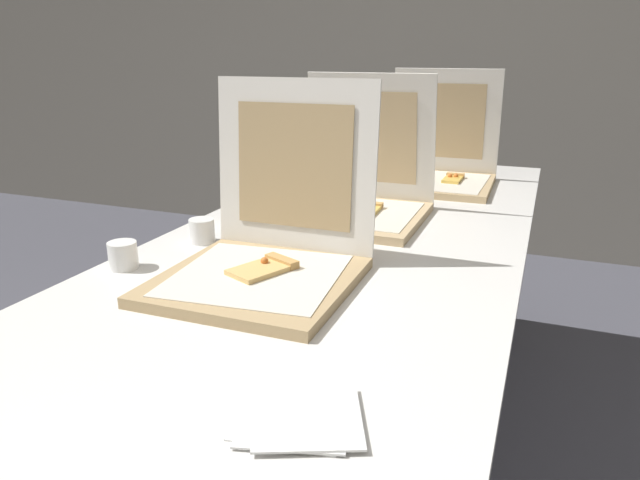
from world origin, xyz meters
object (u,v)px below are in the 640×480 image
pizza_box_back (438,169)px  pizza_box_middle (358,197)px  table (338,259)px  pizza_box_front (266,253)px  cup_white_mid (238,214)px  cup_white_near_center (202,231)px  cup_white_near_left (123,255)px  napkin_pile (299,416)px

pizza_box_back → pizza_box_middle: bearing=-106.2°
table → pizza_box_front: (-0.06, -0.28, 0.10)m
pizza_box_front → cup_white_mid: 0.40m
pizza_box_back → cup_white_near_center: 0.95m
cup_white_mid → cup_white_near_left: 0.38m
pizza_box_back → napkin_pile: size_ratio=2.05×
cup_white_near_center → pizza_box_middle: bearing=52.0°
cup_white_near_left → cup_white_near_center: bearing=74.3°
cup_white_near_left → cup_white_mid: bearing=79.7°
cup_white_near_center → cup_white_near_left: (-0.06, -0.22, 0.00)m
pizza_box_middle → cup_white_near_left: (-0.34, -0.58, -0.03)m
pizza_box_front → table: bearing=78.1°
pizza_box_front → cup_white_mid: bearing=127.1°
cup_white_mid → napkin_pile: 0.89m
pizza_box_middle → cup_white_near_center: bearing=-128.2°
table → cup_white_mid: cup_white_mid is taller
cup_white_near_center → cup_white_mid: 0.16m
table → pizza_box_front: size_ratio=5.80×
pizza_box_back → cup_white_near_center: bearing=-117.0°
cup_white_near_center → cup_white_near_left: size_ratio=1.00×
pizza_box_front → cup_white_near_left: pizza_box_front is taller
pizza_box_middle → cup_white_mid: pizza_box_middle is taller
cup_white_near_center → cup_white_mid: (0.01, 0.16, 0.00)m
table → pizza_box_middle: bearing=96.4°
pizza_box_back → napkin_pile: pizza_box_back is taller
pizza_box_front → cup_white_mid: (-0.24, 0.32, -0.03)m
table → cup_white_near_center: cup_white_near_center is taller
cup_white_near_center → napkin_pile: 0.76m
pizza_box_front → pizza_box_back: size_ratio=1.04×
napkin_pile → cup_white_near_center: bearing=131.5°
pizza_box_middle → pizza_box_front: bearing=-93.5°
pizza_box_front → pizza_box_back: (0.16, 1.01, -0.00)m
pizza_box_front → pizza_box_back: bearing=80.2°
table → pizza_box_middle: pizza_box_middle is taller
pizza_box_middle → pizza_box_back: bearing=74.7°
cup_white_near_left → napkin_pile: bearing=-32.2°
pizza_box_front → pizza_box_middle: (0.03, 0.52, -0.00)m
pizza_box_middle → napkin_pile: pizza_box_middle is taller
pizza_box_middle → napkin_pile: bearing=-76.7°
pizza_box_back → pizza_box_front: bearing=-100.3°
pizza_box_front → cup_white_near_left: (-0.31, -0.06, -0.03)m
table → pizza_box_back: size_ratio=6.03×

